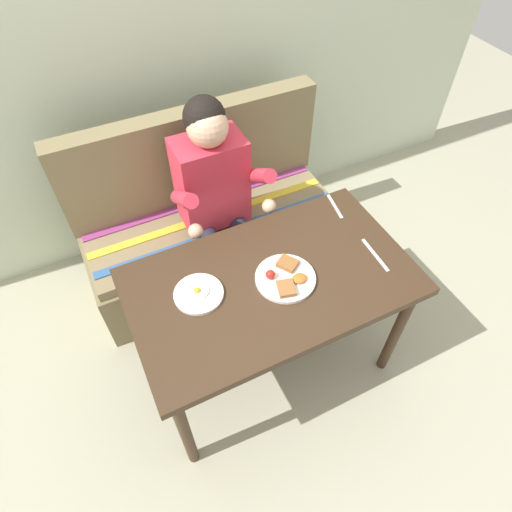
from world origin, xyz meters
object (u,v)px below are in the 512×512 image
(table, at_px, (271,290))
(knife, at_px, (375,255))
(couch, at_px, (210,228))
(person, at_px, (218,192))
(plate_breakfast, at_px, (286,278))
(plate_eggs, at_px, (199,293))
(fork, at_px, (335,206))

(table, relative_size, knife, 6.00)
(couch, distance_m, person, 0.45)
(knife, bearing_deg, plate_breakfast, 175.14)
(table, relative_size, plate_eggs, 5.90)
(plate_breakfast, bearing_deg, plate_eggs, 166.38)
(plate_eggs, relative_size, knife, 1.02)
(knife, bearing_deg, fork, 91.04)
(plate_eggs, height_order, knife, plate_eggs)
(plate_breakfast, height_order, fork, plate_breakfast)
(couch, bearing_deg, knife, -61.13)
(plate_eggs, distance_m, fork, 0.81)
(couch, height_order, fork, couch)
(couch, height_order, person, person)
(table, xyz_separation_m, fork, (0.48, 0.26, 0.08))
(plate_breakfast, bearing_deg, person, 94.37)
(person, bearing_deg, plate_breakfast, -85.63)
(plate_eggs, bearing_deg, fork, 14.24)
(fork, bearing_deg, couch, 142.90)
(person, xyz_separation_m, plate_eggs, (-0.31, -0.53, -0.00))
(plate_eggs, xyz_separation_m, fork, (0.78, 0.20, -0.01))
(couch, distance_m, plate_eggs, 0.87)
(plate_breakfast, bearing_deg, fork, 33.64)
(plate_breakfast, bearing_deg, couch, 93.62)
(plate_breakfast, xyz_separation_m, knife, (0.42, -0.06, -0.01))
(plate_breakfast, bearing_deg, knife, -7.54)
(table, distance_m, fork, 0.55)
(couch, height_order, plate_eggs, couch)
(person, xyz_separation_m, knife, (0.46, -0.67, -0.01))
(plate_eggs, bearing_deg, couch, 66.72)
(table, height_order, fork, fork)
(person, distance_m, knife, 0.82)
(person, relative_size, plate_breakfast, 4.77)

